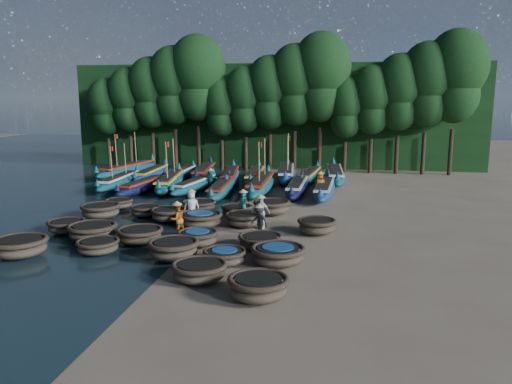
% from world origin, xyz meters
% --- Properties ---
extents(ground, '(120.00, 120.00, 0.00)m').
position_xyz_m(ground, '(0.00, 0.00, 0.00)').
color(ground, '#7A6C59').
rests_on(ground, ground).
extents(foliage_wall, '(40.00, 3.00, 10.00)m').
position_xyz_m(foliage_wall, '(0.00, 23.50, 5.00)').
color(foliage_wall, black).
rests_on(foliage_wall, ground).
extents(coracle_3, '(2.53, 2.53, 0.72)m').
position_xyz_m(coracle_3, '(1.61, -9.03, 0.41)').
color(coracle_3, '#4B412F').
rests_on(coracle_3, ground).
extents(coracle_4, '(2.14, 2.14, 0.83)m').
position_xyz_m(coracle_4, '(4.07, -10.41, 0.47)').
color(coracle_4, '#4B412F').
rests_on(coracle_4, ground).
extents(coracle_5, '(2.84, 2.84, 0.84)m').
position_xyz_m(coracle_5, '(-6.79, -7.55, 0.48)').
color(coracle_5, '#4B412F').
rests_on(coracle_5, ground).
extents(coracle_6, '(2.05, 2.05, 0.63)m').
position_xyz_m(coracle_6, '(-3.71, -6.56, 0.36)').
color(coracle_6, '#4B412F').
rests_on(coracle_6, ground).
extents(coracle_7, '(2.65, 2.65, 0.85)m').
position_xyz_m(coracle_7, '(-0.15, -6.82, 0.49)').
color(coracle_7, '#4B412F').
rests_on(coracle_7, ground).
extents(coracle_8, '(1.83, 1.83, 0.64)m').
position_xyz_m(coracle_8, '(2.11, -7.03, 0.37)').
color(coracle_8, '#4B412F').
rests_on(coracle_8, ground).
extents(coracle_9, '(2.27, 2.27, 0.78)m').
position_xyz_m(coracle_9, '(4.27, -6.69, 0.45)').
color(coracle_9, '#4B412F').
rests_on(coracle_9, ground).
extents(coracle_10, '(2.14, 2.14, 0.68)m').
position_xyz_m(coracle_10, '(-6.89, -3.67, 0.39)').
color(coracle_10, '#4B412F').
rests_on(coracle_10, ground).
extents(coracle_11, '(2.52, 2.52, 0.82)m').
position_xyz_m(coracle_11, '(-4.93, -4.72, 0.47)').
color(coracle_11, '#4B412F').
rests_on(coracle_11, ground).
extents(coracle_12, '(2.42, 2.42, 0.75)m').
position_xyz_m(coracle_12, '(-2.50, -4.79, 0.43)').
color(coracle_12, '#4B412F').
rests_on(coracle_12, ground).
extents(coracle_13, '(1.92, 1.92, 0.73)m').
position_xyz_m(coracle_13, '(0.29, -4.73, 0.42)').
color(coracle_13, '#4B412F').
rests_on(coracle_13, ground).
extents(coracle_14, '(2.33, 2.33, 0.67)m').
position_xyz_m(coracle_14, '(3.21, -4.69, 0.38)').
color(coracle_14, '#4B412F').
rests_on(coracle_14, ground).
extents(coracle_15, '(2.30, 2.30, 0.81)m').
position_xyz_m(coracle_15, '(-6.68, -0.42, 0.47)').
color(coracle_15, '#4B412F').
rests_on(coracle_15, ground).
extents(coracle_16, '(2.36, 2.36, 0.75)m').
position_xyz_m(coracle_16, '(-2.62, -0.49, 0.43)').
color(coracle_16, '#4B412F').
rests_on(coracle_16, ground).
extents(coracle_17, '(2.83, 2.83, 0.79)m').
position_xyz_m(coracle_17, '(-0.54, -1.39, 0.45)').
color(coracle_17, '#4B412F').
rests_on(coracle_17, ground).
extents(coracle_18, '(2.15, 2.15, 0.73)m').
position_xyz_m(coracle_18, '(1.74, -0.78, 0.42)').
color(coracle_18, '#4B412F').
rests_on(coracle_18, ground).
extents(coracle_19, '(2.01, 2.01, 0.79)m').
position_xyz_m(coracle_19, '(5.60, -1.76, 0.45)').
color(coracle_19, '#4B412F').
rests_on(coracle_19, ground).
extents(coracle_20, '(2.07, 2.07, 0.63)m').
position_xyz_m(coracle_20, '(-6.70, 2.01, 0.36)').
color(coracle_20, '#4B412F').
rests_on(coracle_20, ground).
extents(coracle_21, '(2.07, 2.07, 0.64)m').
position_xyz_m(coracle_21, '(-4.33, 0.42, 0.37)').
color(coracle_21, '#4B412F').
rests_on(coracle_21, ground).
extents(coracle_22, '(2.28, 2.28, 0.67)m').
position_xyz_m(coracle_22, '(-1.65, 2.14, 0.38)').
color(coracle_22, '#4B412F').
rests_on(coracle_22, ground).
extents(coracle_23, '(1.92, 1.92, 0.67)m').
position_xyz_m(coracle_23, '(0.87, 1.24, 0.38)').
color(coracle_23, '#4B412F').
rests_on(coracle_23, ground).
extents(coracle_24, '(2.34, 2.34, 0.85)m').
position_xyz_m(coracle_24, '(2.78, 2.07, 0.49)').
color(coracle_24, '#4B412F').
rests_on(coracle_24, ground).
extents(long_boat_1, '(1.59, 7.76, 3.30)m').
position_xyz_m(long_boat_1, '(-9.91, 8.98, 0.52)').
color(long_boat_1, navy).
rests_on(long_boat_1, ground).
extents(long_boat_2, '(2.03, 7.32, 1.30)m').
position_xyz_m(long_boat_2, '(-7.40, 7.55, 0.49)').
color(long_boat_2, '#10173D').
rests_on(long_boat_2, ground).
extents(long_boat_3, '(2.83, 8.64, 3.71)m').
position_xyz_m(long_boat_3, '(-5.87, 9.03, 0.59)').
color(long_boat_3, navy).
rests_on(long_boat_3, ground).
extents(long_boat_4, '(2.38, 7.32, 1.30)m').
position_xyz_m(long_boat_4, '(-3.79, 8.40, 0.50)').
color(long_boat_4, navy).
rests_on(long_boat_4, ground).
extents(long_boat_5, '(1.81, 7.70, 1.36)m').
position_xyz_m(long_boat_5, '(-1.49, 7.15, 0.52)').
color(long_boat_5, navy).
rests_on(long_boat_5, ground).
extents(long_boat_6, '(1.75, 9.02, 3.83)m').
position_xyz_m(long_boat_6, '(1.06, 8.72, 0.61)').
color(long_boat_6, navy).
rests_on(long_boat_6, ground).
extents(long_boat_7, '(1.48, 7.71, 1.36)m').
position_xyz_m(long_boat_7, '(3.70, 8.54, 0.52)').
color(long_boat_7, '#10173D').
rests_on(long_boat_7, ground).
extents(long_boat_8, '(1.70, 7.95, 1.40)m').
position_xyz_m(long_boat_8, '(5.64, 8.06, 0.53)').
color(long_boat_8, navy).
rests_on(long_boat_8, ground).
extents(long_boat_9, '(3.02, 8.76, 3.77)m').
position_xyz_m(long_boat_9, '(-11.73, 14.52, 0.60)').
color(long_boat_9, navy).
rests_on(long_boat_9, ground).
extents(long_boat_10, '(1.62, 7.83, 1.38)m').
position_xyz_m(long_boat_10, '(-8.88, 12.97, 0.52)').
color(long_boat_10, navy).
rests_on(long_boat_10, ground).
extents(long_boat_11, '(1.35, 7.27, 1.28)m').
position_xyz_m(long_boat_11, '(-6.51, 13.54, 0.49)').
color(long_boat_11, navy).
rests_on(long_boat_11, ground).
extents(long_boat_12, '(2.48, 8.49, 1.50)m').
position_xyz_m(long_boat_12, '(-4.69, 14.25, 0.57)').
color(long_boat_12, '#10173D').
rests_on(long_boat_12, ground).
extents(long_boat_13, '(2.69, 8.35, 1.49)m').
position_xyz_m(long_boat_13, '(-2.03, 12.48, 0.57)').
color(long_boat_13, navy).
rests_on(long_boat_13, ground).
extents(long_boat_14, '(2.14, 8.34, 1.47)m').
position_xyz_m(long_boat_14, '(-0.07, 12.82, 0.56)').
color(long_boat_14, navy).
rests_on(long_boat_14, ground).
extents(long_boat_15, '(2.36, 8.97, 3.82)m').
position_xyz_m(long_boat_15, '(2.30, 14.34, 0.61)').
color(long_boat_15, navy).
rests_on(long_boat_15, ground).
extents(long_boat_16, '(2.17, 7.70, 1.36)m').
position_xyz_m(long_boat_16, '(4.26, 14.08, 0.52)').
color(long_boat_16, navy).
rests_on(long_boat_16, ground).
extents(long_boat_17, '(2.07, 9.15, 1.61)m').
position_xyz_m(long_boat_17, '(6.25, 14.27, 0.61)').
color(long_boat_17, navy).
rests_on(long_boat_17, ground).
extents(fisherman_0, '(1.02, 0.85, 1.99)m').
position_xyz_m(fisherman_0, '(-1.29, -0.49, 0.94)').
color(fisherman_0, beige).
rests_on(fisherman_0, ground).
extents(fisherman_1, '(0.74, 0.71, 1.90)m').
position_xyz_m(fisherman_1, '(1.42, 0.39, 0.95)').
color(fisherman_1, '#1A7066').
rests_on(fisherman_1, ground).
extents(fisherman_2, '(1.00, 1.00, 1.84)m').
position_xyz_m(fisherman_2, '(-1.23, -3.08, 0.87)').
color(fisherman_2, '#B46018').
rests_on(fisherman_2, ground).
extents(fisherman_3, '(1.12, 0.94, 1.70)m').
position_xyz_m(fisherman_3, '(2.78, -2.40, 0.80)').
color(fisherman_3, black).
rests_on(fisherman_3, ground).
extents(fisherman_4, '(1.07, 0.60, 1.92)m').
position_xyz_m(fisherman_4, '(2.64, -1.07, 0.92)').
color(fisherman_4, beige).
rests_on(fisherman_4, ground).
extents(fisherman_5, '(1.49, 0.82, 1.73)m').
position_xyz_m(fisherman_5, '(-2.83, 9.42, 0.81)').
color(fisherman_5, '#1A7066').
rests_on(fisherman_5, ground).
extents(fisherman_6, '(0.89, 0.64, 1.90)m').
position_xyz_m(fisherman_6, '(5.32, 8.02, 0.91)').
color(fisherman_6, '#B46018').
rests_on(fisherman_6, ground).
extents(tree_0, '(3.68, 3.68, 8.68)m').
position_xyz_m(tree_0, '(-16.00, 20.00, 5.97)').
color(tree_0, black).
rests_on(tree_0, ground).
extents(tree_1, '(4.09, 4.09, 9.65)m').
position_xyz_m(tree_1, '(-13.70, 20.00, 6.65)').
color(tree_1, black).
rests_on(tree_1, ground).
extents(tree_2, '(4.51, 4.51, 10.63)m').
position_xyz_m(tree_2, '(-11.40, 20.00, 7.32)').
color(tree_2, black).
rests_on(tree_2, ground).
extents(tree_3, '(4.92, 4.92, 11.60)m').
position_xyz_m(tree_3, '(-9.10, 20.00, 8.00)').
color(tree_3, black).
rests_on(tree_3, ground).
extents(tree_4, '(5.34, 5.34, 12.58)m').
position_xyz_m(tree_4, '(-6.80, 20.00, 8.67)').
color(tree_4, black).
rests_on(tree_4, ground).
extents(tree_5, '(3.68, 3.68, 8.68)m').
position_xyz_m(tree_5, '(-4.50, 20.00, 5.97)').
color(tree_5, black).
rests_on(tree_5, ground).
extents(tree_6, '(4.09, 4.09, 9.65)m').
position_xyz_m(tree_6, '(-2.20, 20.00, 6.65)').
color(tree_6, black).
rests_on(tree_6, ground).
extents(tree_7, '(4.51, 4.51, 10.63)m').
position_xyz_m(tree_7, '(0.10, 20.00, 7.32)').
color(tree_7, black).
rests_on(tree_7, ground).
extents(tree_8, '(4.92, 4.92, 11.60)m').
position_xyz_m(tree_8, '(2.40, 20.00, 8.00)').
color(tree_8, black).
rests_on(tree_8, ground).
extents(tree_9, '(5.34, 5.34, 12.58)m').
position_xyz_m(tree_9, '(4.70, 20.00, 8.67)').
color(tree_9, black).
rests_on(tree_9, ground).
extents(tree_10, '(3.68, 3.68, 8.68)m').
position_xyz_m(tree_10, '(7.00, 20.00, 5.97)').
color(tree_10, black).
rests_on(tree_10, ground).
extents(tree_11, '(4.09, 4.09, 9.65)m').
position_xyz_m(tree_11, '(9.30, 20.00, 6.65)').
color(tree_11, black).
rests_on(tree_11, ground).
extents(tree_12, '(4.51, 4.51, 10.63)m').
position_xyz_m(tree_12, '(11.60, 20.00, 7.32)').
color(tree_12, black).
rests_on(tree_12, ground).
extents(tree_13, '(4.92, 4.92, 11.60)m').
position_xyz_m(tree_13, '(13.90, 20.00, 8.00)').
color(tree_13, black).
rests_on(tree_13, ground).
extents(tree_14, '(5.34, 5.34, 12.58)m').
position_xyz_m(tree_14, '(16.20, 20.00, 8.67)').
color(tree_14, black).
rests_on(tree_14, ground).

